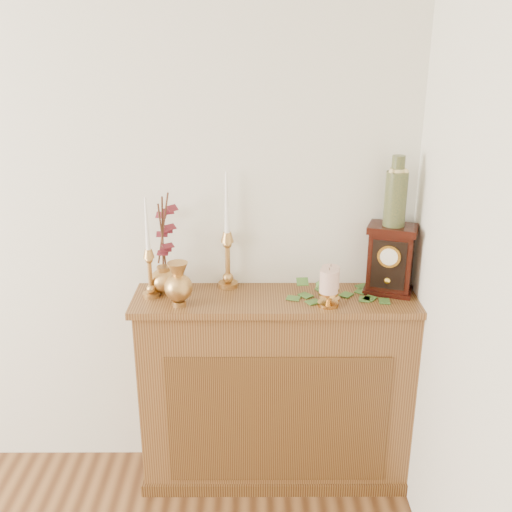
{
  "coord_description": "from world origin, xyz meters",
  "views": [
    {
      "loc": [
        1.3,
        -0.25,
        1.98
      ],
      "look_at": [
        1.31,
        2.05,
        1.13
      ],
      "focal_mm": 42.0,
      "sensor_mm": 36.0,
      "label": 1
    }
  ],
  "objects_px": {
    "bud_vase": "(178,284)",
    "ginger_jar": "(166,246)",
    "ceramic_vase": "(396,195)",
    "mantel_clock": "(390,260)",
    "candlestick_center": "(227,251)",
    "candlestick_left": "(149,265)"
  },
  "relations": [
    {
      "from": "bud_vase",
      "to": "ginger_jar",
      "type": "height_order",
      "value": "ginger_jar"
    },
    {
      "from": "ceramic_vase",
      "to": "bud_vase",
      "type": "bearing_deg",
      "value": -171.23
    },
    {
      "from": "ginger_jar",
      "to": "mantel_clock",
      "type": "distance_m",
      "value": 0.97
    },
    {
      "from": "candlestick_center",
      "to": "mantel_clock",
      "type": "distance_m",
      "value": 0.7
    },
    {
      "from": "mantel_clock",
      "to": "ceramic_vase",
      "type": "bearing_deg",
      "value": 90.0
    },
    {
      "from": "bud_vase",
      "to": "ceramic_vase",
      "type": "bearing_deg",
      "value": 8.77
    },
    {
      "from": "bud_vase",
      "to": "ginger_jar",
      "type": "distance_m",
      "value": 0.21
    },
    {
      "from": "bud_vase",
      "to": "ceramic_vase",
      "type": "distance_m",
      "value": 0.97
    },
    {
      "from": "candlestick_center",
      "to": "bud_vase",
      "type": "height_order",
      "value": "candlestick_center"
    },
    {
      "from": "mantel_clock",
      "to": "ceramic_vase",
      "type": "xyz_separation_m",
      "value": [
        0.0,
        0.0,
        0.29
      ]
    },
    {
      "from": "candlestick_left",
      "to": "bud_vase",
      "type": "xyz_separation_m",
      "value": [
        0.13,
        -0.09,
        -0.05
      ]
    },
    {
      "from": "candlestick_left",
      "to": "bud_vase",
      "type": "relative_size",
      "value": 2.32
    },
    {
      "from": "ceramic_vase",
      "to": "mantel_clock",
      "type": "bearing_deg",
      "value": -109.33
    },
    {
      "from": "ginger_jar",
      "to": "ceramic_vase",
      "type": "height_order",
      "value": "ceramic_vase"
    },
    {
      "from": "ginger_jar",
      "to": "ceramic_vase",
      "type": "distance_m",
      "value": 0.99
    },
    {
      "from": "bud_vase",
      "to": "ginger_jar",
      "type": "xyz_separation_m",
      "value": [
        -0.07,
        0.16,
        0.11
      ]
    },
    {
      "from": "candlestick_left",
      "to": "ginger_jar",
      "type": "xyz_separation_m",
      "value": [
        0.06,
        0.08,
        0.06
      ]
    },
    {
      "from": "ginger_jar",
      "to": "ceramic_vase",
      "type": "relative_size",
      "value": 1.55
    },
    {
      "from": "candlestick_center",
      "to": "ceramic_vase",
      "type": "distance_m",
      "value": 0.75
    },
    {
      "from": "bud_vase",
      "to": "mantel_clock",
      "type": "distance_m",
      "value": 0.91
    },
    {
      "from": "candlestick_left",
      "to": "ginger_jar",
      "type": "bearing_deg",
      "value": 51.08
    },
    {
      "from": "candlestick_left",
      "to": "mantel_clock",
      "type": "distance_m",
      "value": 1.03
    }
  ]
}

